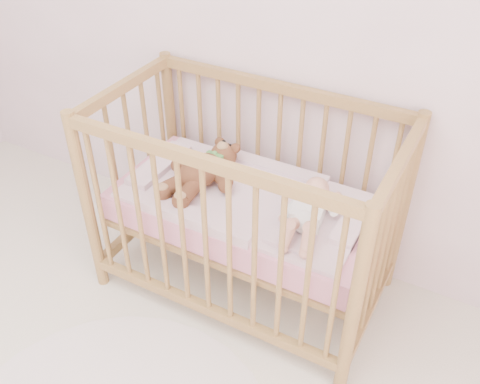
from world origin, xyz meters
The scene contains 5 objects.
crib centered at (0.23, 1.60, 0.50)m, with size 1.36×0.76×1.00m, color #A57D46, non-canonical shape.
mattress centered at (0.23, 1.60, 0.49)m, with size 1.22×0.62×0.13m, color pink.
blanket centered at (0.23, 1.60, 0.56)m, with size 1.10×0.58×0.06m, color pink, non-canonical shape.
baby centered at (0.54, 1.58, 0.64)m, with size 0.24×0.50×0.12m, color white, non-canonical shape.
teddy_bear centered at (0.00, 1.58, 0.65)m, with size 0.37×0.52×0.14m, color brown, non-canonical shape.
Camera 1 is at (1.14, -0.13, 2.05)m, focal length 40.00 mm.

